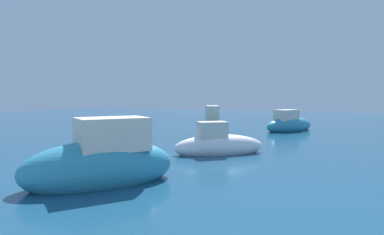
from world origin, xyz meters
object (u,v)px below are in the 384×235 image
at_px(moored_boat_2, 218,145).
at_px(moored_boat_3, 212,126).
at_px(moored_boat_6, 102,163).
at_px(moored_boat_1, 289,124).

relative_size(moored_boat_2, moored_boat_3, 0.95).
relative_size(moored_boat_3, moored_boat_6, 0.89).
height_order(moored_boat_2, moored_boat_3, moored_boat_3).
xyz_separation_m(moored_boat_3, moored_boat_6, (1.30, -10.66, 0.08)).
xyz_separation_m(moored_boat_1, moored_boat_3, (-3.44, -2.86, 0.03)).
xyz_separation_m(moored_boat_2, moored_boat_3, (-2.36, 5.89, 0.09)).
bearing_deg(moored_boat_6, moored_boat_1, -152.45).
bearing_deg(moored_boat_1, moored_boat_6, -156.51).
distance_m(moored_boat_3, moored_boat_6, 10.74).
bearing_deg(moored_boat_3, moored_boat_6, -18.62).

